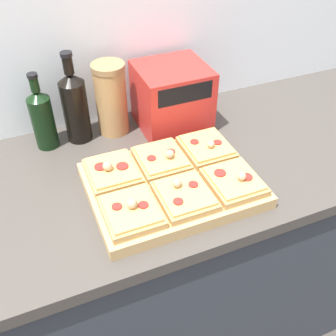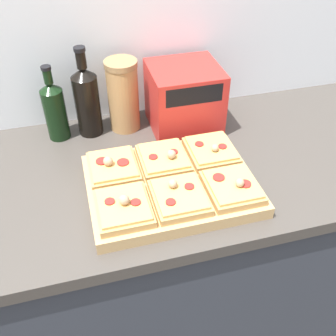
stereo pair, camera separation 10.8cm
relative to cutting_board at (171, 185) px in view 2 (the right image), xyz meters
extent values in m
cube|color=silver|center=(-0.06, 0.46, 0.31)|extent=(6.00, 0.06, 2.50)
cube|color=#333842|center=(-0.06, 0.11, -0.50)|extent=(2.60, 0.64, 0.88)
cube|color=#423D38|center=(-0.06, 0.11, -0.04)|extent=(2.63, 0.67, 0.04)
cube|color=tan|center=(0.00, 0.00, 0.00)|extent=(0.45, 0.34, 0.04)
cube|color=tan|center=(-0.14, 0.08, 0.03)|extent=(0.13, 0.15, 0.02)
cube|color=#E5A856|center=(-0.14, 0.08, 0.04)|extent=(0.12, 0.14, 0.01)
cylinder|color=maroon|center=(-0.17, 0.09, 0.05)|extent=(0.03, 0.03, 0.00)
cylinder|color=maroon|center=(-0.12, 0.07, 0.05)|extent=(0.03, 0.03, 0.00)
sphere|color=tan|center=(-0.16, 0.08, 0.06)|extent=(0.03, 0.03, 0.03)
cube|color=tan|center=(0.00, 0.08, 0.03)|extent=(0.13, 0.15, 0.02)
cube|color=#E5A856|center=(0.00, 0.08, 0.04)|extent=(0.12, 0.14, 0.01)
cylinder|color=maroon|center=(-0.03, 0.08, 0.05)|extent=(0.03, 0.03, 0.00)
cylinder|color=maroon|center=(0.03, 0.08, 0.05)|extent=(0.03, 0.03, 0.00)
sphere|color=tan|center=(0.02, 0.06, 0.06)|extent=(0.03, 0.03, 0.03)
cube|color=tan|center=(0.14, 0.08, 0.03)|extent=(0.13, 0.15, 0.02)
cube|color=#E5A856|center=(0.14, 0.08, 0.04)|extent=(0.12, 0.14, 0.01)
cylinder|color=maroon|center=(0.11, 0.10, 0.05)|extent=(0.03, 0.03, 0.00)
cylinder|color=maroon|center=(0.18, 0.07, 0.05)|extent=(0.03, 0.03, 0.00)
sphere|color=tan|center=(0.15, 0.06, 0.06)|extent=(0.02, 0.02, 0.02)
cube|color=tan|center=(-0.14, -0.08, 0.03)|extent=(0.13, 0.15, 0.02)
cube|color=#E5A856|center=(-0.14, -0.08, 0.04)|extent=(0.12, 0.14, 0.01)
cylinder|color=maroon|center=(-0.18, -0.07, 0.05)|extent=(0.03, 0.03, 0.00)
cylinder|color=maroon|center=(-0.11, -0.09, 0.05)|extent=(0.03, 0.03, 0.00)
sphere|color=tan|center=(-0.14, -0.08, 0.06)|extent=(0.03, 0.03, 0.03)
cube|color=tan|center=(0.00, -0.08, 0.03)|extent=(0.13, 0.15, 0.02)
cube|color=#E5A856|center=(0.00, -0.08, 0.04)|extent=(0.12, 0.14, 0.01)
cylinder|color=maroon|center=(-0.03, -0.11, 0.05)|extent=(0.03, 0.03, 0.00)
cylinder|color=maroon|center=(0.03, -0.07, 0.05)|extent=(0.03, 0.03, 0.00)
sphere|color=tan|center=(-0.01, -0.06, 0.06)|extent=(0.02, 0.02, 0.02)
cube|color=tan|center=(0.14, -0.08, 0.03)|extent=(0.13, 0.15, 0.02)
cube|color=#E5A856|center=(0.14, -0.08, 0.04)|extent=(0.12, 0.14, 0.01)
cylinder|color=maroon|center=(0.12, -0.05, 0.05)|extent=(0.03, 0.03, 0.00)
cylinder|color=maroon|center=(0.17, -0.10, 0.05)|extent=(0.03, 0.03, 0.00)
sphere|color=tan|center=(0.16, -0.10, 0.06)|extent=(0.02, 0.02, 0.02)
cylinder|color=black|center=(-0.28, 0.35, 0.07)|extent=(0.07, 0.07, 0.17)
cone|color=black|center=(-0.28, 0.35, 0.16)|extent=(0.07, 0.07, 0.02)
cylinder|color=black|center=(-0.28, 0.35, 0.20)|extent=(0.03, 0.03, 0.04)
cylinder|color=black|center=(-0.28, 0.35, 0.22)|extent=(0.03, 0.03, 0.01)
cylinder|color=black|center=(-0.18, 0.35, 0.08)|extent=(0.08, 0.08, 0.20)
cone|color=black|center=(-0.18, 0.35, 0.20)|extent=(0.08, 0.08, 0.03)
cylinder|color=black|center=(-0.18, 0.35, 0.24)|extent=(0.03, 0.03, 0.05)
cylinder|color=black|center=(-0.18, 0.35, 0.27)|extent=(0.03, 0.03, 0.01)
cylinder|color=#AD7F4C|center=(-0.06, 0.35, 0.09)|extent=(0.10, 0.10, 0.22)
cylinder|color=#937047|center=(-0.06, 0.35, 0.21)|extent=(0.10, 0.10, 0.02)
cube|color=red|center=(0.13, 0.31, 0.09)|extent=(0.22, 0.21, 0.21)
cube|color=black|center=(0.13, 0.21, 0.15)|extent=(0.18, 0.01, 0.06)
cube|color=black|center=(0.25, 0.31, 0.10)|extent=(0.02, 0.02, 0.02)
camera|label=1|loc=(-0.32, -0.74, 0.73)|focal=42.00mm
camera|label=2|loc=(-0.22, -0.77, 0.73)|focal=42.00mm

